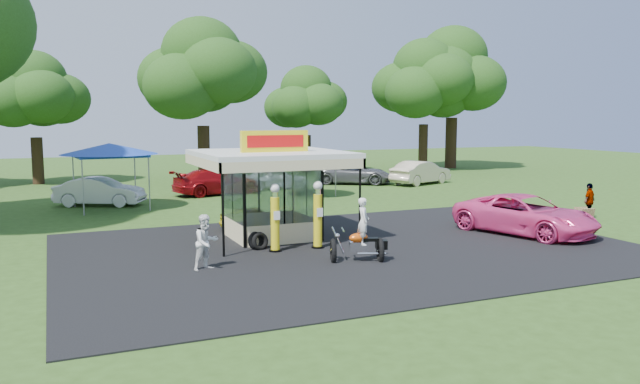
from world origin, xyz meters
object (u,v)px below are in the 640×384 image
at_px(a_frame_sign, 584,221).
at_px(motorcycle, 361,236).
at_px(bg_car_b, 217,182).
at_px(tent_east, 304,151).
at_px(bg_car_c, 275,178).
at_px(gas_station_kiosk, 271,193).
at_px(spectator_east_b, 589,201).
at_px(kiosk_car, 254,218).
at_px(pink_sedan, 525,215).
at_px(bg_car_e, 421,173).
at_px(bg_car_a, 100,192).
at_px(tent_west, 109,149).
at_px(gas_pump_right, 318,217).
at_px(spectator_west, 206,242).
at_px(bg_car_d, 354,173).
at_px(gas_pump_left, 275,220).

bearing_deg(a_frame_sign, motorcycle, -167.53).
height_order(bg_car_b, tent_east, tent_east).
height_order(a_frame_sign, bg_car_c, bg_car_c).
distance_m(gas_station_kiosk, spectator_east_b, 15.06).
bearing_deg(tent_east, kiosk_car, -123.02).
distance_m(motorcycle, pink_sedan, 8.36).
distance_m(bg_car_b, bg_car_e, 14.43).
relative_size(kiosk_car, bg_car_e, 0.57).
height_order(motorcycle, pink_sedan, motorcycle).
bearing_deg(bg_car_a, tent_east, -67.58).
bearing_deg(bg_car_e, tent_west, 79.11).
bearing_deg(gas_station_kiosk, tent_east, 62.33).
height_order(gas_station_kiosk, tent_west, gas_station_kiosk).
distance_m(a_frame_sign, spectator_east_b, 4.22).
xyz_separation_m(bg_car_c, tent_west, (-10.57, -4.85, 2.31)).
relative_size(spectator_east_b, bg_car_b, 0.31).
distance_m(pink_sedan, bg_car_b, 19.28).
bearing_deg(spectator_east_b, bg_car_c, -82.01).
distance_m(kiosk_car, spectator_east_b, 15.40).
distance_m(bg_car_b, tent_east, 5.64).
bearing_deg(tent_east, motorcycle, -105.73).
bearing_deg(gas_pump_right, motorcycle, -78.37).
xyz_separation_m(gas_pump_right, spectator_west, (-4.36, -1.47, -0.30)).
bearing_deg(gas_pump_right, bg_car_d, 59.90).
xyz_separation_m(spectator_east_b, bg_car_b, (-13.52, 15.63, -0.06)).
relative_size(gas_pump_left, kiosk_car, 0.85).
bearing_deg(motorcycle, gas_pump_right, 121.42).
bearing_deg(spectator_east_b, gas_pump_left, -17.37).
height_order(spectator_west, bg_car_b, spectator_west).
bearing_deg(gas_station_kiosk, a_frame_sign, -19.74).
relative_size(pink_sedan, tent_west, 1.19).
bearing_deg(spectator_east_b, bg_car_e, -114.30).
xyz_separation_m(a_frame_sign, bg_car_b, (-10.34, 18.38, 0.23)).
bearing_deg(a_frame_sign, gas_station_kiosk, 168.95).
bearing_deg(tent_east, a_frame_sign, -69.71).
height_order(gas_pump_left, tent_west, tent_west).
height_order(spectator_east_b, bg_car_b, spectator_east_b).
bearing_deg(motorcycle, bg_car_e, 72.61).
height_order(pink_sedan, bg_car_c, pink_sedan).
relative_size(a_frame_sign, bg_car_b, 0.20).
bearing_deg(tent_west, gas_pump_left, -71.87).
bearing_deg(spectator_west, gas_pump_right, -3.66).
xyz_separation_m(motorcycle, bg_car_a, (-6.79, 16.90, -0.10)).
bearing_deg(kiosk_car, spectator_east_b, -103.82).
distance_m(motorcycle, bg_car_c, 20.75).
xyz_separation_m(gas_pump_left, motorcycle, (2.08, -2.45, -0.30)).
bearing_deg(bg_car_a, kiosk_car, -125.79).
height_order(gas_station_kiosk, pink_sedan, gas_station_kiosk).
height_order(bg_car_a, bg_car_d, bg_car_a).
xyz_separation_m(gas_station_kiosk, bg_car_c, (5.61, 15.41, -1.06)).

